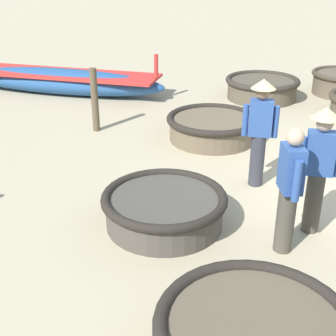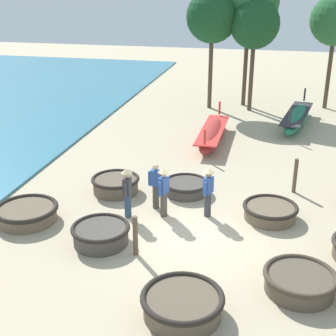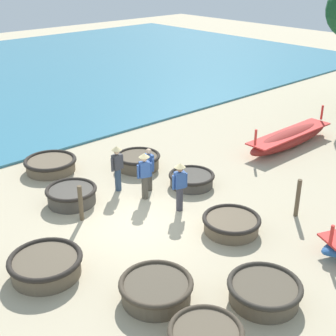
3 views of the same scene
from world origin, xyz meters
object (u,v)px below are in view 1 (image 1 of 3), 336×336
(coracle_upturned, at_px, (164,208))
(mooring_post_mid_beach, at_px, (95,100))
(fisherman_hauling, at_px, (260,126))
(coracle_center, at_px, (262,87))
(fisherman_standing_left, at_px, (289,189))
(fisherman_crouching, at_px, (319,163))
(long_boat_ochre_hull, at_px, (62,80))
(coracle_front_right, at_px, (212,127))

(coracle_upturned, height_order, mooring_post_mid_beach, mooring_post_mid_beach)
(coracle_upturned, xyz_separation_m, fisherman_hauling, (1.00, -1.55, 0.70))
(fisherman_hauling, bearing_deg, coracle_center, -18.57)
(coracle_center, bearing_deg, fisherman_standing_left, 164.74)
(coracle_center, distance_m, fisherman_crouching, 6.08)
(fisherman_hauling, bearing_deg, long_boat_ochre_hull, 30.83)
(fisherman_crouching, bearing_deg, coracle_front_right, 9.93)
(long_boat_ochre_hull, height_order, fisherman_standing_left, fisherman_standing_left)
(coracle_front_right, bearing_deg, fisherman_hauling, -172.25)
(coracle_center, bearing_deg, fisherman_hauling, 161.43)
(fisherman_crouching, distance_m, mooring_post_mid_beach, 5.01)
(coracle_upturned, distance_m, fisherman_crouching, 2.03)
(fisherman_crouching, bearing_deg, coracle_upturned, 78.80)
(coracle_upturned, bearing_deg, coracle_center, -28.99)
(coracle_front_right, xyz_separation_m, fisherman_crouching, (-3.35, -0.59, 0.69))
(fisherman_crouching, height_order, mooring_post_mid_beach, fisherman_crouching)
(coracle_center, xyz_separation_m, coracle_front_right, (-2.58, 1.80, -0.02))
(coracle_upturned, distance_m, fisherman_standing_left, 1.66)
(fisherman_standing_left, relative_size, mooring_post_mid_beach, 1.23)
(coracle_center, relative_size, mooring_post_mid_beach, 1.42)
(fisherman_hauling, bearing_deg, coracle_front_right, 7.75)
(fisherman_standing_left, bearing_deg, fisherman_crouching, -52.86)
(long_boat_ochre_hull, bearing_deg, coracle_center, -103.06)
(fisherman_standing_left, distance_m, fisherman_hauling, 1.78)
(long_boat_ochre_hull, xyz_separation_m, fisherman_standing_left, (-7.45, -3.20, 0.51))
(coracle_center, relative_size, coracle_front_right, 1.02)
(coracle_front_right, bearing_deg, mooring_post_mid_beach, 70.42)
(coracle_upturned, bearing_deg, fisherman_standing_left, -119.13)
(fisherman_crouching, bearing_deg, fisherman_hauling, 13.01)
(fisherman_standing_left, bearing_deg, mooring_post_mid_beach, 26.93)
(coracle_front_right, height_order, fisherman_crouching, fisherman_crouching)
(coracle_upturned, relative_size, fisherman_standing_left, 1.05)
(long_boat_ochre_hull, distance_m, fisherman_hauling, 6.66)
(coracle_center, height_order, coracle_upturned, coracle_center)
(coracle_center, relative_size, long_boat_ochre_hull, 0.33)
(fisherman_crouching, distance_m, fisherman_hauling, 1.41)
(coracle_center, height_order, fisherman_hauling, fisherman_hauling)
(coracle_front_right, height_order, coracle_upturned, coracle_front_right)
(coracle_center, bearing_deg, mooring_post_mid_beach, 113.98)
(long_boat_ochre_hull, bearing_deg, fisherman_hauling, -149.17)
(mooring_post_mid_beach, bearing_deg, coracle_front_right, -109.58)
(coracle_upturned, distance_m, mooring_post_mid_beach, 3.90)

